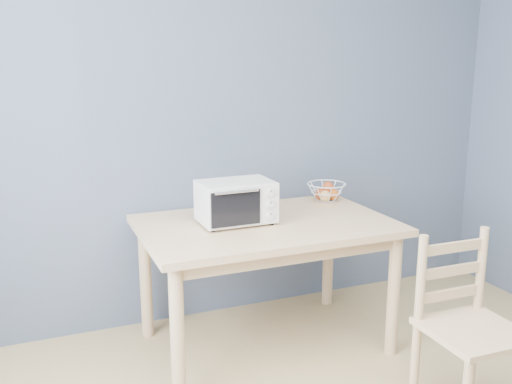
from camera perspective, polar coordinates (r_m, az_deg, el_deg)
name	(u,v)px	position (r m, az deg, el deg)	size (l,w,h in m)	color
room	(492,192)	(1.64, 22.51, -0.02)	(4.01, 4.51, 2.61)	tan
dining_table	(266,239)	(3.23, 1.00, -4.73)	(1.40, 0.90, 0.75)	#E1BF87
toaster_oven	(233,202)	(3.14, -2.28, -0.97)	(0.41, 0.30, 0.24)	silver
fruit_basket	(326,192)	(3.68, 7.03, 0.04)	(0.30, 0.30, 0.13)	silver
dining_chair	(467,331)	(2.85, 20.38, -12.94)	(0.41, 0.41, 0.87)	#E1BF87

